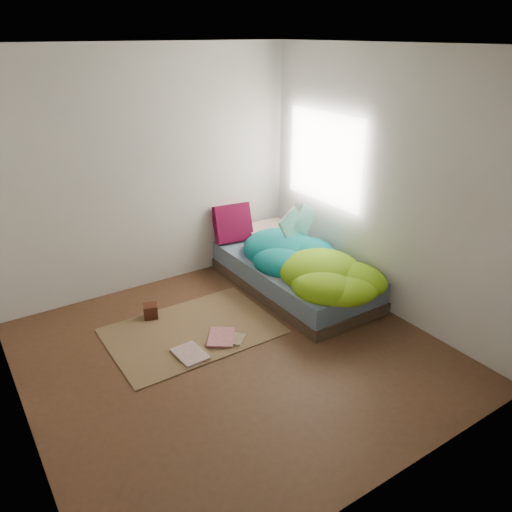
{
  "coord_description": "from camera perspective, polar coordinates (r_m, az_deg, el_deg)",
  "views": [
    {
      "loc": [
        -1.92,
        -3.25,
        2.69
      ],
      "look_at": [
        0.73,
        0.75,
        0.52
      ],
      "focal_mm": 35.0,
      "sensor_mm": 36.0,
      "label": 1
    }
  ],
  "objects": [
    {
      "name": "ground",
      "position": [
        4.64,
        -2.44,
        -11.13
      ],
      "size": [
        3.5,
        3.5,
        0.0
      ],
      "primitive_type": "cube",
      "color": "#492E1C",
      "rests_on": "ground"
    },
    {
      "name": "room_walls",
      "position": [
        3.94,
        -2.75,
        8.65
      ],
      "size": [
        3.54,
        3.54,
        2.62
      ],
      "color": "beige",
      "rests_on": "ground"
    },
    {
      "name": "bed",
      "position": [
        5.66,
        4.33,
        -2.19
      ],
      "size": [
        1.0,
        2.0,
        0.34
      ],
      "color": "#332A1C",
      "rests_on": "ground"
    },
    {
      "name": "duvet",
      "position": [
        5.36,
        5.87,
        0.21
      ],
      "size": [
        0.96,
        1.84,
        0.34
      ],
      "primitive_type": null,
      "color": "#075B6C",
      "rests_on": "bed"
    },
    {
      "name": "rug",
      "position": [
        4.98,
        -7.26,
        -8.48
      ],
      "size": [
        1.6,
        1.1,
        0.01
      ],
      "primitive_type": "cube",
      "color": "brown",
      "rests_on": "ground"
    },
    {
      "name": "pillow_floral",
      "position": [
        6.26,
        1.24,
        2.9
      ],
      "size": [
        0.54,
        0.35,
        0.12
      ],
      "primitive_type": "cube",
      "rotation": [
        0.0,
        0.0,
        -0.04
      ],
      "color": "beige",
      "rests_on": "bed"
    },
    {
      "name": "pillow_magenta",
      "position": [
        6.06,
        -2.7,
        3.8
      ],
      "size": [
        0.47,
        0.2,
        0.45
      ],
      "primitive_type": "cube",
      "rotation": [
        0.0,
        0.0,
        -0.15
      ],
      "color": "#440418",
      "rests_on": "bed"
    },
    {
      "name": "open_book",
      "position": [
        5.61,
        4.89,
        4.86
      ],
      "size": [
        0.49,
        0.19,
        0.29
      ],
      "primitive_type": null,
      "rotation": [
        0.0,
        0.0,
        0.17
      ],
      "color": "green",
      "rests_on": "duvet"
    },
    {
      "name": "wooden_box",
      "position": [
        5.23,
        -11.96,
        -6.17
      ],
      "size": [
        0.18,
        0.18,
        0.14
      ],
      "primitive_type": "cube",
      "rotation": [
        0.0,
        0.0,
        -0.34
      ],
      "color": "#3A1B0D",
      "rests_on": "rug"
    },
    {
      "name": "floor_book_a",
      "position": [
        4.58,
        -8.87,
        -11.54
      ],
      "size": [
        0.26,
        0.34,
        0.03
      ],
      "primitive_type": "imported",
      "rotation": [
        0.0,
        0.0,
        0.05
      ],
      "color": "silver",
      "rests_on": "rug"
    },
    {
      "name": "floor_book_b",
      "position": [
        4.83,
        -5.5,
        -9.24
      ],
      "size": [
        0.39,
        0.41,
        0.03
      ],
      "primitive_type": "imported",
      "rotation": [
        0.0,
        0.0,
        -0.62
      ],
      "color": "#CD767D",
      "rests_on": "rug"
    },
    {
      "name": "floor_book_c",
      "position": [
        4.73,
        -3.39,
        -9.98
      ],
      "size": [
        0.32,
        0.33,
        0.02
      ],
      "primitive_type": "imported",
      "rotation": [
        0.0,
        0.0,
        0.7
      ],
      "color": "tan",
      "rests_on": "rug"
    }
  ]
}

